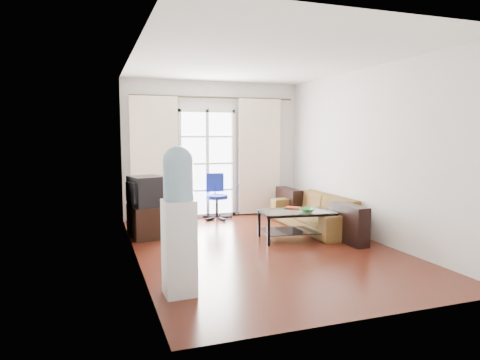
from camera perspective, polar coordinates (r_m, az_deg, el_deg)
name	(u,v)px	position (r m, az deg, el deg)	size (l,w,h in m)	color
floor	(262,247)	(6.40, 2.90, -8.93)	(5.20, 5.20, 0.00)	#542014
ceiling	(263,60)	(6.27, 3.04, 15.65)	(5.20, 5.20, 0.00)	white
wall_back	(214,150)	(8.65, -3.54, 4.06)	(3.60, 0.02, 2.70)	silver
wall_front	(374,170)	(3.91, 17.46, 1.24)	(3.60, 0.02, 2.70)	silver
wall_left	(135,158)	(5.76, -13.88, 2.83)	(0.02, 5.20, 2.70)	silver
wall_right	(368,154)	(7.07, 16.65, 3.34)	(0.02, 5.20, 2.70)	silver
french_door	(207,164)	(8.57, -4.39, 2.19)	(1.16, 0.06, 2.15)	white
curtain_rod	(215,97)	(8.58, -3.40, 10.93)	(0.04, 0.04, 3.30)	#4C3F2D
curtain_left	(155,159)	(8.30, -11.32, 2.82)	(0.90, 0.07, 2.35)	#FFEACD
curtain_right	(260,157)	(8.85, 2.62, 3.14)	(0.90, 0.07, 2.35)	#FFEACD
radiator	(252,198)	(8.90, 1.65, -2.47)	(0.64, 0.12, 0.64)	#9F9FA2
sofa	(315,212)	(7.66, 9.96, -4.21)	(0.83, 2.06, 0.60)	olive
coffee_table	(296,221)	(6.85, 7.54, -5.43)	(1.21, 0.80, 0.46)	silver
bowl	(307,210)	(6.73, 8.91, -4.00)	(0.26, 0.26, 0.06)	#388C33
book	(291,208)	(6.96, 6.78, -3.78)	(0.28, 0.28, 0.02)	#B12A15
remote	(307,208)	(7.06, 8.91, -3.67)	(0.18, 0.05, 0.02)	black
tv_stand	(146,221)	(7.13, -12.46, -5.37)	(0.47, 0.70, 0.52)	black
crt_tv	(146,191)	(6.98, -12.49, -1.48)	(0.62, 0.63, 0.48)	black
task_chair	(217,206)	(8.44, -3.15, -3.42)	(0.66, 0.66, 0.89)	black
water_cooler	(179,218)	(4.43, -8.17, -5.05)	(0.34, 0.33, 1.55)	silver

